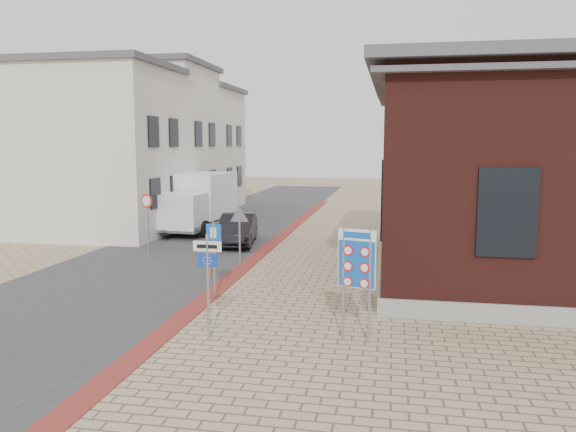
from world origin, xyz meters
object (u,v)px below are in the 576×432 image
Objects in this scene: sedan at (238,229)px; parking_sign at (214,247)px; border_sign at (357,262)px; box_truck at (199,202)px; essen_sign at (208,271)px; bollard at (209,263)px.

parking_sign is at bearing -87.53° from sedan.
sedan is at bearing 113.84° from parking_sign.
sedan is 13.05m from border_sign.
parking_sign is at bearing -63.77° from box_truck.
box_truck reaches higher than border_sign.
essen_sign is at bearing -61.48° from parking_sign.
box_truck is at bearing 111.82° from essen_sign.
essen_sign is at bearing -65.01° from box_truck.
border_sign is 1.16× the size of parking_sign.
border_sign reaches higher than sedan.
parking_sign is at bearing 107.48° from essen_sign.
box_truck is 6.50× the size of bollard.
sedan is 12.40m from essen_sign.
box_truck is 2.24× the size of border_sign.
bollard is at bearing -92.06° from sedan.
border_sign is at bearing 10.78° from essen_sign.
bollard is (-0.99, 2.49, -1.05)m from parking_sign.
border_sign is at bearing -21.99° from parking_sign.
sedan is 4.62× the size of bollard.
essen_sign is (-3.30, -0.54, -0.23)m from border_sign.
sedan reaches higher than bollard.
sedan is at bearing 96.74° from bollard.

